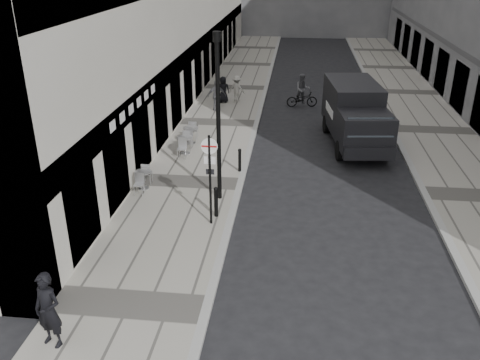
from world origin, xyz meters
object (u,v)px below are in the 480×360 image
object	(u,v)px
sign_post	(210,168)
cyclist	(302,94)
walking_man	(48,310)
panel_van	(355,112)
lamppost	(218,111)

from	to	relation	value
sign_post	cyclist	world-z (taller)	sign_post
walking_man	panel_van	size ratio (longest dim) A/B	0.31
panel_van	cyclist	size ratio (longest dim) A/B	3.16
panel_van	cyclist	distance (m)	6.59
panel_van	walking_man	bearing A→B (deg)	-125.29
panel_van	cyclist	xyz separation A→B (m)	(-2.41, 6.08, -0.81)
walking_man	panel_van	distance (m)	16.73
walking_man	cyclist	xyz separation A→B (m)	(5.65, 20.73, -0.30)
lamppost	panel_van	distance (m)	8.79
walking_man	sign_post	world-z (taller)	sign_post
lamppost	cyclist	bearing A→B (deg)	76.91
walking_man	sign_post	distance (m)	6.68
sign_post	panel_van	xyz separation A→B (m)	(5.38, 8.62, -0.53)
sign_post	panel_van	distance (m)	10.18
walking_man	sign_post	xyz separation A→B (m)	(2.68, 6.03, 1.04)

